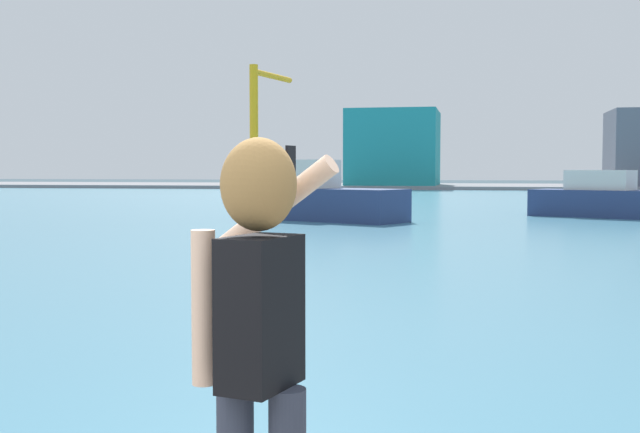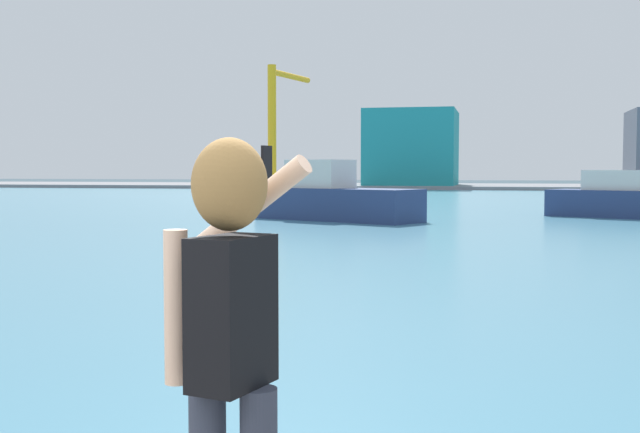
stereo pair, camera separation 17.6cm
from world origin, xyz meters
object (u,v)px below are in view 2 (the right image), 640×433
Objects in this scene: boat_moored at (334,198)px; port_crane at (277,112)px; boat_moored_2 at (637,200)px; person_photographer at (230,321)px; warehouse_left at (412,148)px.

boat_moored is 61.89m from port_crane.
boat_moored is at bearing -134.47° from boat_moored_2.
person_photographer is 92.52m from port_crane.
boat_moored reaches higher than person_photographer.
boat_moored reaches higher than boat_moored_2.
boat_moored_2 is 56.42m from warehouse_left.
warehouse_left is (-15.74, 54.04, 3.81)m from boat_moored_2.
boat_moored_2 is 63.24m from port_crane.
person_photographer is 35.45m from boat_moored_2.
port_crane is at bearing 134.61° from boat_moored.
boat_moored_2 is at bearing -73.76° from warehouse_left.
boat_moored is at bearing -87.14° from warehouse_left.
person_photographer is 0.23× the size of boat_moored.
boat_moored_2 is at bearing -59.56° from port_crane.
port_crane reaches higher than warehouse_left.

